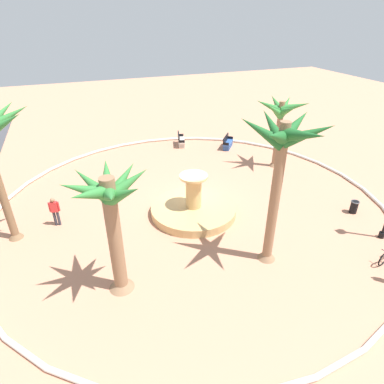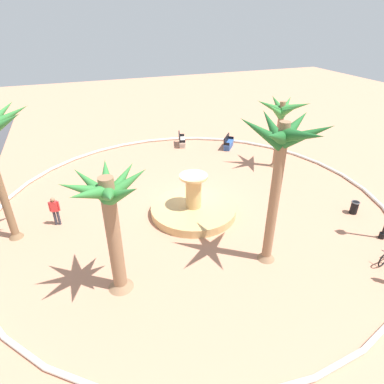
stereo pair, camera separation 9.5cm
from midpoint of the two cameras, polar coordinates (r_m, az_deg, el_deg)
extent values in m
plane|color=tan|center=(18.77, -0.25, -2.28)|extent=(80.00, 80.00, 0.00)
torus|color=silver|center=(18.72, -0.26, -2.02)|extent=(21.84, 21.84, 0.20)
cylinder|color=tan|center=(17.93, 0.12, -3.09)|extent=(4.66, 4.66, 0.45)
cylinder|color=#19567F|center=(17.95, 0.12, -3.19)|extent=(4.10, 4.10, 0.34)
cylinder|color=tan|center=(17.37, 0.12, -0.02)|extent=(0.84, 0.84, 1.76)
cylinder|color=#E0B370|center=(16.93, 0.12, 2.75)|extent=(1.49, 1.49, 0.12)
cylinder|color=#8E6B4C|center=(13.62, 14.09, -0.99)|extent=(0.42, 0.42, 6.33)
cone|color=#8E6B4C|center=(15.26, 12.76, -10.49)|extent=(0.79, 0.79, 0.50)
cone|color=#1E6028|center=(13.15, 13.71, 11.03)|extent=(1.90, 0.62, 1.37)
cone|color=#1E6028|center=(12.51, 11.89, 10.32)|extent=(1.54, 1.86, 1.37)
cone|color=#1E6028|center=(11.68, 14.39, 9.35)|extent=(1.62, 1.86, 1.14)
cone|color=#1E6028|center=(11.87, 18.63, 9.37)|extent=(1.98, 0.83, 1.03)
cone|color=#1E6028|center=(12.53, 19.48, 9.57)|extent=(1.57, 1.87, 1.27)
cone|color=#1E6028|center=(13.21, 17.48, 11.17)|extent=(1.37, 1.96, 1.16)
cylinder|color=#8E6B4C|center=(12.46, -13.53, -7.82)|extent=(0.53, 0.53, 4.97)
cone|color=#8E6B4C|center=(13.90, -12.43, -15.20)|extent=(1.02, 1.02, 0.50)
cone|color=#337F38|center=(11.98, -14.87, 2.79)|extent=(1.76, 0.75, 1.09)
cone|color=#337F38|center=(11.80, -17.34, 1.40)|extent=(1.63, 1.55, 1.28)
cone|color=#337F38|center=(11.32, -18.51, 0.40)|extent=(0.61, 1.73, 1.15)
cone|color=#337F38|center=(10.84, -17.57, -0.42)|extent=(1.52, 1.68, 1.05)
cone|color=#337F38|center=(10.64, -14.40, -0.73)|extent=(1.73, 0.62, 1.11)
cone|color=#337F38|center=(10.90, -12.17, -0.36)|extent=(1.68, 1.46, 1.30)
cone|color=#337F38|center=(11.49, -11.32, 1.55)|extent=(0.78, 1.75, 1.25)
cone|color=#337F38|center=(11.78, -12.38, 1.96)|extent=(1.48, 1.67, 1.31)
cylinder|color=#8E6B4C|center=(23.39, 14.67, 9.58)|extent=(0.37, 0.37, 4.60)
cone|color=#8E6B4C|center=(24.13, 14.06, 5.00)|extent=(0.71, 0.71, 0.50)
cone|color=#337F38|center=(23.54, 14.39, 14.81)|extent=(1.91, 0.80, 1.16)
cone|color=#337F38|center=(22.73, 13.18, 14.45)|extent=(1.37, 1.90, 1.16)
cone|color=#337F38|center=(22.24, 14.15, 13.64)|extent=(1.21, 1.88, 1.39)
cone|color=#337F38|center=(22.18, 16.30, 13.53)|extent=(1.89, 0.73, 1.26)
cone|color=#337F38|center=(22.81, 17.51, 14.11)|extent=(1.56, 1.83, 1.04)
cone|color=#337F38|center=(23.58, 15.91, 14.39)|extent=(1.55, 1.80, 1.32)
cone|color=brown|center=(18.30, -28.65, -6.39)|extent=(0.68, 0.68, 0.50)
cone|color=#337F38|center=(15.57, -30.55, 10.00)|extent=(1.40, 2.15, 1.48)
cone|color=#337F38|center=(16.12, -30.02, 11.09)|extent=(1.05, 2.22, 1.30)
cube|color=beige|center=(27.10, -1.98, 9.05)|extent=(1.68, 0.91, 0.12)
cube|color=black|center=(26.99, -2.44, 9.64)|extent=(1.56, 0.50, 0.50)
cube|color=#B6ADA0|center=(27.19, -1.97, 8.55)|extent=(1.54, 0.84, 0.39)
cube|color=black|center=(27.76, -2.07, 9.86)|extent=(0.20, 0.46, 0.24)
cube|color=black|center=(26.35, -1.89, 8.78)|extent=(0.20, 0.46, 0.24)
cube|color=#335BA8|center=(26.71, 6.22, 8.58)|extent=(1.56, 1.39, 0.12)
cube|color=black|center=(26.65, 5.81, 9.24)|extent=(1.30, 1.07, 0.50)
cube|color=#2B4E8F|center=(26.80, 6.19, 8.07)|extent=(1.43, 1.28, 0.39)
cube|color=black|center=(27.35, 6.59, 9.38)|extent=(0.34, 0.40, 0.24)
cube|color=black|center=(25.97, 5.86, 8.32)|extent=(0.34, 0.40, 0.24)
cylinder|color=black|center=(18.65, 30.09, -6.49)|extent=(0.28, 0.28, 0.30)
cylinder|color=black|center=(19.98, 26.31, -2.38)|extent=(0.40, 0.40, 0.70)
torus|color=#4C4C51|center=(19.82, 26.53, -1.52)|extent=(0.46, 0.46, 0.06)
torus|color=black|center=(16.67, 30.31, -10.06)|extent=(0.20, 0.72, 0.72)
cylinder|color=#33333D|center=(18.33, -22.96, -4.26)|extent=(0.14, 0.14, 0.82)
cylinder|color=#33333D|center=(18.28, -22.42, -4.22)|extent=(0.14, 0.14, 0.82)
cube|color=red|center=(17.96, -23.11, -2.39)|extent=(0.26, 0.37, 0.56)
sphere|color=#9E7051|center=(17.77, -23.36, -1.29)|extent=(0.22, 0.22, 0.22)
cylinder|color=red|center=(18.02, -23.78, -2.44)|extent=(0.09, 0.09, 0.53)
cylinder|color=red|center=(17.90, -22.43, -2.35)|extent=(0.09, 0.09, 0.53)
camera|label=1|loc=(0.05, -90.15, -0.08)|focal=30.53mm
camera|label=2|loc=(0.05, 89.85, 0.08)|focal=30.53mm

